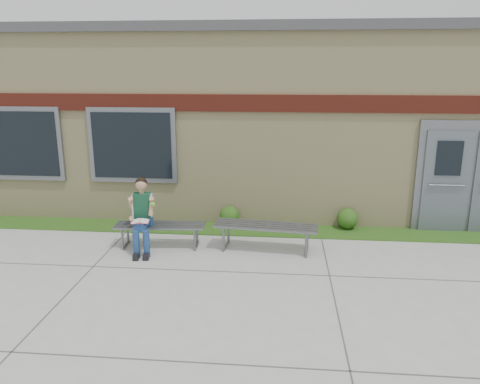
# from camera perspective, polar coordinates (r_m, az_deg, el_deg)

# --- Properties ---
(ground) EXTENTS (80.00, 80.00, 0.00)m
(ground) POSITION_cam_1_polar(r_m,az_deg,el_deg) (7.42, 3.36, -11.51)
(ground) COLOR #9E9E99
(ground) RESTS_ON ground
(grass_strip) EXTENTS (16.00, 0.80, 0.02)m
(grass_strip) POSITION_cam_1_polar(r_m,az_deg,el_deg) (9.81, 3.90, -4.69)
(grass_strip) COLOR #254913
(grass_strip) RESTS_ON ground
(school_building) EXTENTS (16.20, 6.22, 4.20)m
(school_building) POSITION_cam_1_polar(r_m,az_deg,el_deg) (12.69, 4.47, 9.48)
(school_building) COLOR beige
(school_building) RESTS_ON ground
(bench_left) EXTENTS (1.72, 0.58, 0.44)m
(bench_left) POSITION_cam_1_polar(r_m,az_deg,el_deg) (8.99, -9.71, -4.52)
(bench_left) COLOR slate
(bench_left) RESTS_ON ground
(bench_right) EXTENTS (1.94, 0.72, 0.49)m
(bench_right) POSITION_cam_1_polar(r_m,az_deg,el_deg) (8.69, 3.17, -4.72)
(bench_right) COLOR slate
(bench_right) RESTS_ON ground
(girl) EXTENTS (0.53, 0.85, 1.36)m
(girl) POSITION_cam_1_polar(r_m,az_deg,el_deg) (8.77, -11.86, -2.65)
(girl) COLOR navy
(girl) RESTS_ON ground
(shrub_mid) EXTENTS (0.41, 0.41, 0.41)m
(shrub_mid) POSITION_cam_1_polar(r_m,az_deg,el_deg) (10.04, -1.28, -2.90)
(shrub_mid) COLOR #254913
(shrub_mid) RESTS_ON grass_strip
(shrub_east) EXTENTS (0.43, 0.43, 0.43)m
(shrub_east) POSITION_cam_1_polar(r_m,az_deg,el_deg) (10.07, 12.97, -3.17)
(shrub_east) COLOR #254913
(shrub_east) RESTS_ON grass_strip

